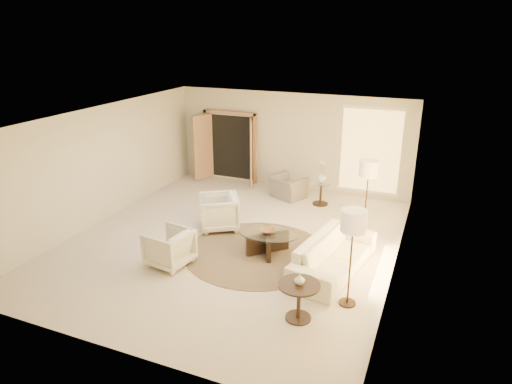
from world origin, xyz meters
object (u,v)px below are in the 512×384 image
at_px(coffee_table, 268,240).
at_px(side_table, 321,191).
at_px(sofa, 334,255).
at_px(armchair_right, 169,246).
at_px(floor_lamp_near, 369,172).
at_px(accent_chair, 288,184).
at_px(armchair_left, 219,210).
at_px(side_vase, 322,178).
at_px(end_table, 299,295).
at_px(end_vase, 300,280).
at_px(bowl, 268,231).
at_px(floor_lamp_far, 353,225).

distance_m(coffee_table, side_table, 3.18).
distance_m(sofa, coffee_table, 1.49).
relative_size(armchair_right, floor_lamp_near, 0.46).
bearing_deg(floor_lamp_near, accent_chair, 146.27).
xyz_separation_m(sofa, floor_lamp_near, (0.26, 1.92, 1.17)).
xyz_separation_m(armchair_left, side_vase, (1.83, 2.44, 0.31)).
bearing_deg(end_table, accent_chair, 110.69).
xyz_separation_m(end_table, end_vase, (0.00, 0.00, 0.29)).
xyz_separation_m(armchair_left, end_vase, (2.84, -2.71, 0.28)).
xyz_separation_m(floor_lamp_near, end_vase, (-0.42, -3.69, -0.78)).
height_order(end_table, bowl, end_table).
bearing_deg(floor_lamp_near, sofa, -97.60).
distance_m(end_table, floor_lamp_near, 3.87).
distance_m(end_vase, side_vase, 5.24).
relative_size(armchair_left, side_table, 1.42).
distance_m(side_table, floor_lamp_far, 4.84).
height_order(side_table, floor_lamp_near, floor_lamp_near).
distance_m(end_table, end_vase, 0.29).
bearing_deg(end_vase, accent_chair, 110.69).
height_order(sofa, end_table, sofa).
distance_m(sofa, armchair_left, 3.14).
bearing_deg(side_vase, floor_lamp_far, -69.29).
bearing_deg(coffee_table, armchair_left, 154.48).
xyz_separation_m(accent_chair, floor_lamp_near, (2.42, -1.62, 1.11)).
xyz_separation_m(accent_chair, coffee_table, (0.69, -3.33, -0.11)).
relative_size(armchair_left, coffee_table, 0.61).
relative_size(armchair_left, armchair_right, 1.11).
xyz_separation_m(accent_chair, end_table, (2.01, -5.31, 0.04)).
relative_size(armchair_right, side_vase, 3.13).
bearing_deg(accent_chair, floor_lamp_near, 170.25).
height_order(coffee_table, side_vase, side_vase).
xyz_separation_m(accent_chair, end_vase, (2.01, -5.31, 0.33)).
height_order(accent_chair, side_vase, side_vase).
distance_m(bowl, side_vase, 3.19).
relative_size(accent_chair, floor_lamp_near, 0.52).
bearing_deg(side_table, end_vase, -78.98).
bearing_deg(armchair_left, floor_lamp_near, 75.21).
bearing_deg(end_table, floor_lamp_near, 83.57).
distance_m(armchair_left, side_table, 3.05).
bearing_deg(side_vase, end_table, -78.98).
bearing_deg(side_table, accent_chair, 170.45).
bearing_deg(armchair_left, end_vase, 14.66).
bearing_deg(coffee_table, floor_lamp_near, 44.76).
relative_size(sofa, coffee_table, 1.60).
xyz_separation_m(coffee_table, floor_lamp_near, (1.73, 1.72, 1.22)).
bearing_deg(side_vase, armchair_right, -114.15).
height_order(armchair_right, floor_lamp_near, floor_lamp_near).
bearing_deg(armchair_right, side_vase, 164.61).
xyz_separation_m(armchair_right, bowl, (1.65, 1.22, 0.10)).
distance_m(sofa, accent_chair, 4.15).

